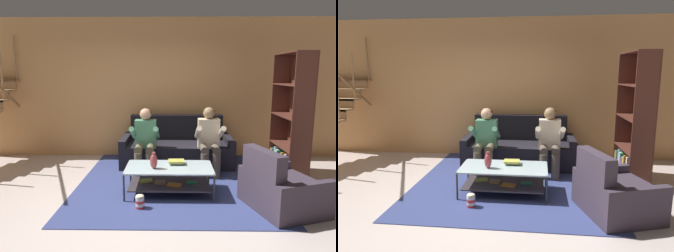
{
  "view_description": "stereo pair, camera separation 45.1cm",
  "coord_description": "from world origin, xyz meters",
  "views": [
    {
      "loc": [
        0.44,
        -3.93,
        1.79
      ],
      "look_at": [
        0.36,
        0.86,
        0.93
      ],
      "focal_mm": 32.0,
      "sensor_mm": 36.0,
      "label": 1
    },
    {
      "loc": [
        0.89,
        -3.9,
        1.79
      ],
      "look_at": [
        0.36,
        0.86,
        0.93
      ],
      "focal_mm": 32.0,
      "sensor_mm": 36.0,
      "label": 2
    }
  ],
  "objects": [
    {
      "name": "back_partition",
      "position": [
        0.0,
        2.46,
        1.45
      ],
      "size": [
        8.4,
        0.12,
        2.9
      ],
      "primitive_type": "cube",
      "color": "tan",
      "rests_on": "ground"
    },
    {
      "name": "armchair",
      "position": [
        1.86,
        -0.16,
        0.27
      ],
      "size": [
        1.07,
        1.15,
        0.83
      ],
      "color": "#3C313F",
      "rests_on": "ground"
    },
    {
      "name": "person_seated_right",
      "position": [
        1.08,
        1.28,
        0.65
      ],
      "size": [
        0.5,
        0.58,
        1.18
      ],
      "color": "brown",
      "rests_on": "ground"
    },
    {
      "name": "book_stack",
      "position": [
        0.5,
        0.47,
        0.45
      ],
      "size": [
        0.25,
        0.19,
        0.06
      ],
      "color": "teal",
      "rests_on": "coffee_table"
    },
    {
      "name": "couch",
      "position": [
        0.51,
        1.83,
        0.3
      ],
      "size": [
        2.13,
        0.93,
        0.94
      ],
      "color": "black",
      "rests_on": "ground"
    },
    {
      "name": "person_seated_left",
      "position": [
        -0.06,
        1.27,
        0.64
      ],
      "size": [
        0.5,
        0.58,
        1.16
      ],
      "color": "brown",
      "rests_on": "ground"
    },
    {
      "name": "ground",
      "position": [
        0.0,
        0.0,
        0.0
      ],
      "size": [
        16.8,
        16.8,
        0.0
      ],
      "primitive_type": "plane",
      "color": "beige"
    },
    {
      "name": "coffee_table",
      "position": [
        0.38,
        0.34,
        0.27
      ],
      "size": [
        1.29,
        0.69,
        0.41
      ],
      "color": "#AEC3CB",
      "rests_on": "ground"
    },
    {
      "name": "popcorn_tub",
      "position": [
        0.0,
        -0.19,
        0.1
      ],
      "size": [
        0.12,
        0.12,
        0.2
      ],
      "color": "red",
      "rests_on": "ground"
    },
    {
      "name": "vase",
      "position": [
        0.16,
        0.25,
        0.53
      ],
      "size": [
        0.11,
        0.11,
        0.25
      ],
      "color": "#953B40",
      "rests_on": "coffee_table"
    },
    {
      "name": "bookshelf",
      "position": [
        2.47,
        1.19,
        0.74
      ],
      "size": [
        0.34,
        1.01,
        2.12
      ],
      "color": "#542A20",
      "rests_on": "ground"
    },
    {
      "name": "area_rug",
      "position": [
        0.45,
        0.96,
        0.01
      ],
      "size": [
        3.06,
        3.43,
        0.01
      ],
      "color": "navy",
      "rests_on": "ground"
    }
  ]
}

